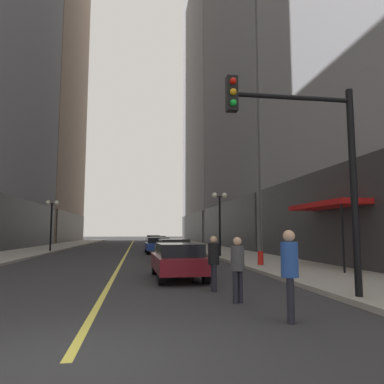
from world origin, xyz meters
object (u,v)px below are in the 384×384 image
car_grey (153,240)px  pedestrian_with_orange_bag (238,264)px  car_maroon (178,259)px  car_black (157,241)px  fire_hydrant_right (261,260)px  street_lamp_left_far (52,214)px  street_lamp_right_mid (220,210)px  car_yellow (173,249)px  car_blue (157,245)px  traffic_light_near_right (314,154)px  pedestrian_in_blue_hoodie (290,268)px  pedestrian_in_black_coat (214,259)px

car_grey → pedestrian_with_orange_bag: (0.49, -40.35, 0.22)m
car_maroon → pedestrian_with_orange_bag: 4.87m
car_black → car_grey: size_ratio=0.98×
car_maroon → fire_hydrant_right: car_maroon is taller
street_lamp_left_far → street_lamp_right_mid: same height
car_yellow → car_grey: bearing=90.3°
car_blue → car_black: 9.94m
car_blue → traffic_light_near_right: bearing=-82.3°
street_lamp_right_mid → fire_hydrant_right: 7.34m
car_maroon → fire_hydrant_right: bearing=38.7°
fire_hydrant_right → car_grey: bearing=97.1°
pedestrian_in_blue_hoodie → fire_hydrant_right: (3.01, 10.40, -0.65)m
car_black → pedestrian_with_orange_bag: bearing=-89.3°
car_yellow → car_black: 17.61m
pedestrian_in_black_coat → pedestrian_with_orange_bag: bearing=-82.4°
car_maroon → traffic_light_near_right: size_ratio=0.78×
car_black → pedestrian_in_black_coat: bearing=-89.7°
car_black → traffic_light_near_right: bearing=-85.7°
car_grey → traffic_light_near_right: (2.44, -40.76, 3.02)m
car_grey → pedestrian_with_orange_bag: 40.35m
street_lamp_left_far → street_lamp_right_mid: 15.13m
traffic_light_near_right → street_lamp_right_mid: 15.54m
car_yellow → car_black: bearing=90.1°
car_grey → car_blue: bearing=-91.2°
car_maroon → pedestrian_in_blue_hoodie: bearing=-77.9°
street_lamp_right_mid → fire_hydrant_right: bearing=-85.8°
car_maroon → car_yellow: (0.61, 8.37, 0.00)m
car_yellow → pedestrian_in_black_coat: size_ratio=2.85×
pedestrian_in_blue_hoodie → car_black: bearing=91.5°
pedestrian_in_black_coat → car_maroon: bearing=103.8°
street_lamp_left_far → car_blue: bearing=-14.7°
car_maroon → pedestrian_with_orange_bag: pedestrian_with_orange_bag is taller
car_blue → car_black: bearing=87.0°
car_yellow → street_lamp_left_far: size_ratio=1.05×
car_maroon → pedestrian_with_orange_bag: size_ratio=2.73×
street_lamp_right_mid → car_yellow: bearing=-149.9°
street_lamp_left_far → street_lamp_right_mid: size_ratio=1.00×
car_yellow → car_blue: size_ratio=1.05×
traffic_light_near_right → car_yellow: bearing=99.7°
pedestrian_in_blue_hoodie → traffic_light_near_right: traffic_light_near_right is taller
car_maroon → car_black: same height
street_lamp_left_far → street_lamp_right_mid: (12.80, -8.07, 0.00)m
traffic_light_near_right → street_lamp_left_far: size_ratio=1.28×
car_black → pedestrian_with_orange_bag: 30.75m
car_yellow → pedestrian_in_blue_hoodie: bearing=-86.8°
car_black → fire_hydrant_right: size_ratio=5.14×
car_yellow → car_blue: bearing=94.1°
car_yellow → street_lamp_right_mid: street_lamp_right_mid is taller
pedestrian_in_blue_hoodie → traffic_light_near_right: size_ratio=0.32×
car_black → street_lamp_left_far: (-9.41, -7.59, 2.54)m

